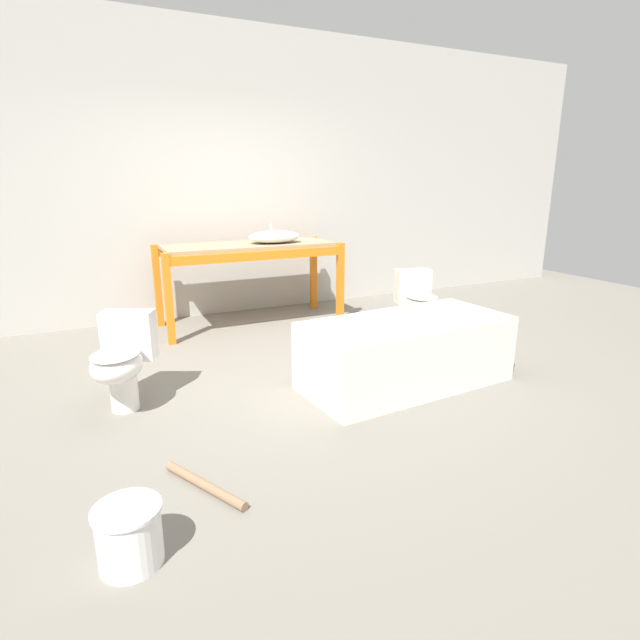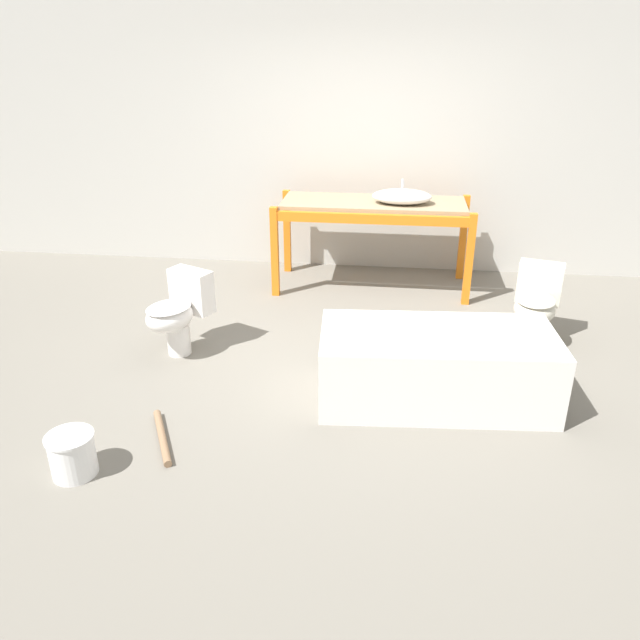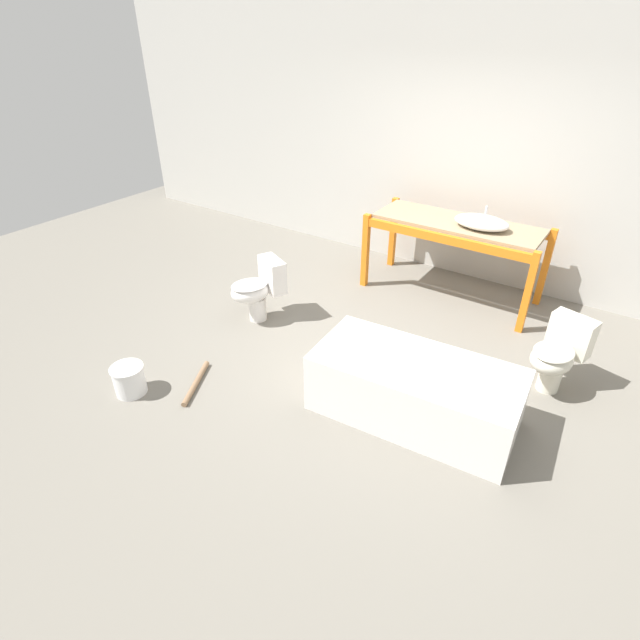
# 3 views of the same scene
# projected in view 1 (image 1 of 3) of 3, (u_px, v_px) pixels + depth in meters

# --- Properties ---
(ground_plane) EXTENTS (12.00, 12.00, 0.00)m
(ground_plane) POSITION_uv_depth(u_px,v_px,m) (290.00, 373.00, 4.13)
(ground_plane) COLOR slate
(warehouse_wall_rear) EXTENTS (10.80, 0.08, 3.20)m
(warehouse_wall_rear) POSITION_uv_depth(u_px,v_px,m) (213.00, 175.00, 5.63)
(warehouse_wall_rear) COLOR beige
(warehouse_wall_rear) RESTS_ON ground_plane
(shelving_rack) EXTENTS (1.92, 0.78, 0.89)m
(shelving_rack) POSITION_uv_depth(u_px,v_px,m) (249.00, 256.00, 5.37)
(shelving_rack) COLOR orange
(shelving_rack) RESTS_ON ground_plane
(sink_basin) EXTENTS (0.57, 0.36, 0.22)m
(sink_basin) POSITION_uv_depth(u_px,v_px,m) (274.00, 237.00, 5.38)
(sink_basin) COLOR white
(sink_basin) RESTS_ON shelving_rack
(bathtub_main) EXTENTS (1.66, 0.86, 0.52)m
(bathtub_main) POSITION_uv_depth(u_px,v_px,m) (406.00, 347.00, 3.86)
(bathtub_main) COLOR white
(bathtub_main) RESTS_ON ground_plane
(toilet_near) EXTENTS (0.48, 0.62, 0.66)m
(toilet_near) POSITION_uv_depth(u_px,v_px,m) (418.00, 301.00, 5.06)
(toilet_near) COLOR silver
(toilet_near) RESTS_ON ground_plane
(toilet_far) EXTENTS (0.54, 0.64, 0.66)m
(toilet_far) POSITION_uv_depth(u_px,v_px,m) (122.00, 358.00, 3.42)
(toilet_far) COLOR white
(toilet_far) RESTS_ON ground_plane
(bucket_white) EXTENTS (0.28, 0.28, 0.27)m
(bucket_white) POSITION_uv_depth(u_px,v_px,m) (129.00, 534.00, 2.05)
(bucket_white) COLOR white
(bucket_white) RESTS_ON ground_plane
(loose_pipe) EXTENTS (0.31, 0.55, 0.05)m
(loose_pipe) POSITION_uv_depth(u_px,v_px,m) (205.00, 485.00, 2.58)
(loose_pipe) COLOR #8C6B4C
(loose_pipe) RESTS_ON ground_plane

